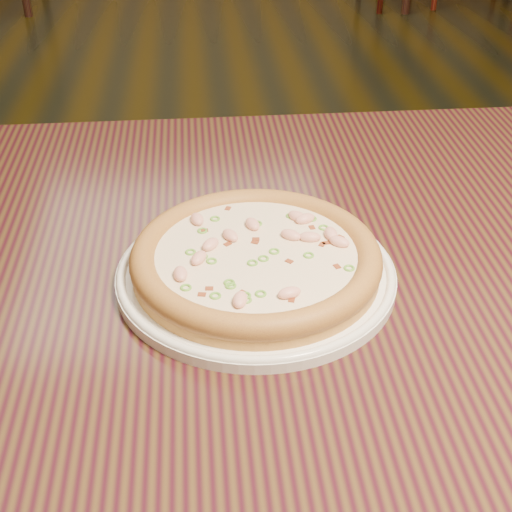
{
  "coord_description": "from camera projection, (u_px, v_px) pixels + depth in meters",
  "views": [
    {
      "loc": [
        0.12,
        -1.43,
        1.21
      ],
      "look_at": [
        0.18,
        -0.8,
        0.78
      ],
      "focal_mm": 50.0,
      "sensor_mm": 36.0,
      "label": 1
    }
  ],
  "objects": [
    {
      "name": "plate",
      "position": [
        256.0,
        272.0,
        0.77
      ],
      "size": [
        0.3,
        0.3,
        0.02
      ],
      "color": "white",
      "rests_on": "hero_table"
    },
    {
      "name": "pizza",
      "position": [
        256.0,
        258.0,
        0.76
      ],
      "size": [
        0.27,
        0.27,
        0.03
      ],
      "color": "#BC8D45",
      "rests_on": "plate"
    },
    {
      "name": "ground",
      "position": [
        159.0,
        338.0,
        1.84
      ],
      "size": [
        9.0,
        9.0,
        0.0
      ],
      "primitive_type": "plane",
      "color": "black"
    },
    {
      "name": "hero_table",
      "position": [
        348.0,
        315.0,
        0.88
      ],
      "size": [
        1.2,
        0.8,
        0.75
      ],
      "color": "black",
      "rests_on": "ground"
    }
  ]
}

